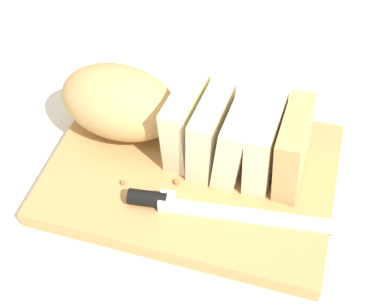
{
  "coord_description": "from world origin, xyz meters",
  "views": [
    {
      "loc": [
        0.14,
        -0.43,
        0.59
      ],
      "look_at": [
        0.0,
        0.0,
        0.06
      ],
      "focal_mm": 49.31,
      "sensor_mm": 36.0,
      "label": 1
    }
  ],
  "objects": [
    {
      "name": "ground_plane",
      "position": [
        0.0,
        0.0,
        0.0
      ],
      "size": [
        3.0,
        3.0,
        0.0
      ],
      "primitive_type": "plane",
      "color": "silver"
    },
    {
      "name": "crumb_stray_left",
      "position": [
        -0.04,
        0.05,
        0.03
      ],
      "size": [
        0.01,
        0.01,
        0.01
      ],
      "primitive_type": "sphere",
      "color": "#996633",
      "rests_on": "cutting_board"
    },
    {
      "name": "crumb_stray_right",
      "position": [
        -0.01,
        -0.03,
        0.03
      ],
      "size": [
        0.01,
        0.01,
        0.01
      ],
      "primitive_type": "sphere",
      "color": "#996633",
      "rests_on": "cutting_board"
    },
    {
      "name": "bread_loaf",
      "position": [
        -0.04,
        0.04,
        0.08
      ],
      "size": [
        0.35,
        0.12,
        0.1
      ],
      "rotation": [
        0.0,
        0.0,
        -0.04
      ],
      "color": "tan",
      "rests_on": "cutting_board"
    },
    {
      "name": "bread_knife",
      "position": [
        0.01,
        -0.07,
        0.03
      ],
      "size": [
        0.28,
        0.07,
        0.02
      ],
      "rotation": [
        0.0,
        0.0,
        0.17
      ],
      "color": "silver",
      "rests_on": "cutting_board"
    },
    {
      "name": "cutting_board",
      "position": [
        0.0,
        0.0,
        0.01
      ],
      "size": [
        0.4,
        0.29,
        0.03
      ],
      "primitive_type": "cube",
      "rotation": [
        0.0,
        0.0,
        0.05
      ],
      "color": "tan",
      "rests_on": "ground_plane"
    },
    {
      "name": "crumb_near_knife",
      "position": [
        -0.02,
        0.05,
        0.03
      ],
      "size": [
        0.0,
        0.0,
        0.0
      ],
      "primitive_type": "sphere",
      "color": "#996633",
      "rests_on": "cutting_board"
    },
    {
      "name": "crumb_near_loaf",
      "position": [
        -0.08,
        -0.06,
        0.03
      ],
      "size": [
        0.01,
        0.01,
        0.01
      ],
      "primitive_type": "sphere",
      "color": "#996633",
      "rests_on": "cutting_board"
    }
  ]
}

